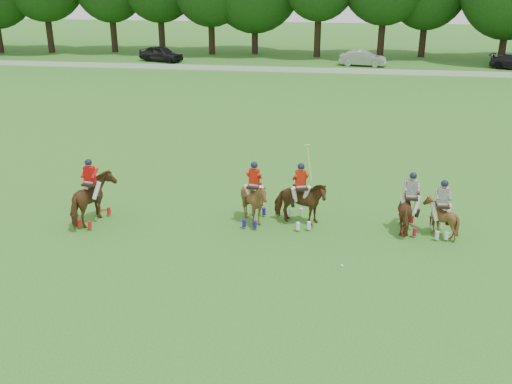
# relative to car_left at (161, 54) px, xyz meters

# --- Properties ---
(ground) EXTENTS (180.00, 180.00, 0.00)m
(ground) POSITION_rel_car_left_xyz_m (15.61, -42.50, -0.79)
(ground) COLOR #2C601B
(ground) RESTS_ON ground
(boundary_rail) EXTENTS (120.00, 0.10, 0.44)m
(boundary_rail) POSITION_rel_car_left_xyz_m (15.61, -4.50, -0.57)
(boundary_rail) COLOR white
(boundary_rail) RESTS_ON ground
(car_left) EXTENTS (5.00, 3.28, 1.58)m
(car_left) POSITION_rel_car_left_xyz_m (0.00, 0.00, 0.00)
(car_left) COLOR black
(car_left) RESTS_ON ground
(car_mid) EXTENTS (4.61, 2.15, 1.46)m
(car_mid) POSITION_rel_car_left_xyz_m (20.26, 0.00, -0.06)
(car_mid) COLOR #A7A7AC
(car_mid) RESTS_ON ground
(polo_red_a) EXTENTS (1.37, 2.26, 2.49)m
(polo_red_a) POSITION_rel_car_left_xyz_m (9.29, -38.73, 0.13)
(polo_red_a) COLOR #482813
(polo_red_a) RESTS_ON ground
(polo_red_b) EXTENTS (2.03, 1.88, 2.93)m
(polo_red_b) POSITION_rel_car_left_xyz_m (16.89, -37.78, 0.07)
(polo_red_b) COLOR #482813
(polo_red_b) RESTS_ON ground
(polo_red_c) EXTENTS (1.57, 1.71, 2.39)m
(polo_red_c) POSITION_rel_car_left_xyz_m (15.21, -37.88, 0.08)
(polo_red_c) COLOR #482813
(polo_red_c) RESTS_ON ground
(polo_stripe_a) EXTENTS (1.12, 1.81, 2.23)m
(polo_stripe_a) POSITION_rel_car_left_xyz_m (20.82, -37.77, 0.01)
(polo_stripe_a) COLOR #482813
(polo_stripe_a) RESTS_ON ground
(polo_stripe_b) EXTENTS (1.15, 1.27, 2.08)m
(polo_stripe_b) POSITION_rel_car_left_xyz_m (21.87, -37.99, -0.06)
(polo_stripe_b) COLOR #482813
(polo_stripe_b) RESTS_ON ground
(polo_ball) EXTENTS (0.09, 0.09, 0.09)m
(polo_ball) POSITION_rel_car_left_xyz_m (18.47, -40.85, -0.75)
(polo_ball) COLOR white
(polo_ball) RESTS_ON ground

